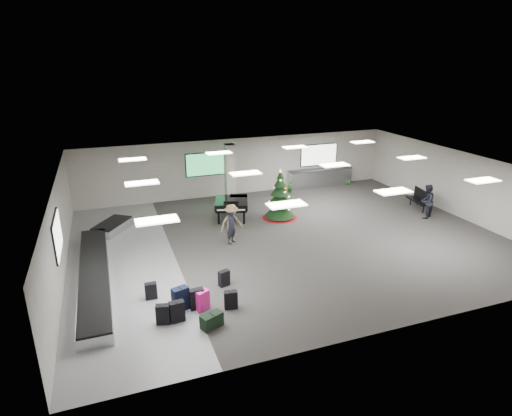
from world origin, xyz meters
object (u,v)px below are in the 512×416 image
object	(u,v)px
traveler_b	(232,223)
grand_piano	(231,203)
baggage_carousel	(99,264)
traveler_a	(232,226)
bench	(419,198)
potted_plant_left	(290,186)
service_counter	(320,178)
potted_plant_right	(347,178)
traveler_bench	(427,201)
christmas_tree	(280,201)
pink_suitcase	(203,300)

from	to	relation	value
traveler_b	grand_piano	bearing A→B (deg)	61.00
baggage_carousel	traveler_b	world-z (taller)	traveler_b
traveler_a	grand_piano	bearing A→B (deg)	33.30
baggage_carousel	bench	xyz separation A→B (m)	(15.79, 1.41, 0.35)
grand_piano	traveler_b	bearing A→B (deg)	-88.63
potted_plant_left	service_counter	bearing A→B (deg)	13.25
bench	potted_plant_right	xyz separation A→B (m)	(-1.16, 5.17, -0.15)
bench	baggage_carousel	bearing A→B (deg)	-164.02
traveler_bench	potted_plant_left	size ratio (longest dim) A/B	2.07
christmas_tree	traveler_a	xyz separation A→B (m)	(-3.10, -2.10, -0.08)
christmas_tree	traveler_bench	world-z (taller)	christmas_tree
baggage_carousel	traveler_a	xyz separation A→B (m)	(5.36, 0.56, 0.55)
traveler_a	potted_plant_right	world-z (taller)	traveler_a
grand_piano	traveler_bench	xyz separation A→B (m)	(8.99, -3.07, 0.04)
service_counter	grand_piano	bearing A→B (deg)	-152.51
service_counter	traveler_bench	world-z (taller)	traveler_bench
traveler_a	potted_plant_left	xyz separation A→B (m)	(5.23, 5.65, -0.36)
christmas_tree	traveler_b	size ratio (longest dim) A/B	1.48
service_counter	pink_suitcase	size ratio (longest dim) A/B	6.13
traveler_b	potted_plant_right	bearing A→B (deg)	20.31
traveler_a	potted_plant_left	world-z (taller)	traveler_a
baggage_carousel	traveler_a	bearing A→B (deg)	5.94
baggage_carousel	grand_piano	distance (m)	7.01
baggage_carousel	bench	size ratio (longest dim) A/B	5.86
bench	grand_piano	bearing A→B (deg)	179.96
grand_piano	service_counter	bearing A→B (deg)	45.62
potted_plant_left	potted_plant_right	size ratio (longest dim) A/B	0.97
traveler_a	traveler_bench	world-z (taller)	traveler_bench
pink_suitcase	traveler_b	bearing A→B (deg)	35.85
traveler_a	traveler_b	world-z (taller)	traveler_b
christmas_tree	traveler_bench	size ratio (longest dim) A/B	1.47
pink_suitcase	traveler_a	bearing A→B (deg)	35.60
baggage_carousel	traveler_b	size ratio (longest dim) A/B	5.79
pink_suitcase	potted_plant_right	world-z (taller)	potted_plant_right
grand_piano	traveler_bench	size ratio (longest dim) A/B	1.39
pink_suitcase	christmas_tree	world-z (taller)	christmas_tree
baggage_carousel	bench	bearing A→B (deg)	5.12
pink_suitcase	potted_plant_right	bearing A→B (deg)	15.12
grand_piano	traveler_a	xyz separation A→B (m)	(-0.82, -2.71, -0.04)
service_counter	traveler_a	world-z (taller)	traveler_a
service_counter	grand_piano	size ratio (longest dim) A/B	1.73
grand_piano	bench	bearing A→B (deg)	7.23
potted_plant_right	pink_suitcase	bearing A→B (deg)	-137.70
service_counter	bench	bearing A→B (deg)	-60.98
potted_plant_left	baggage_carousel	bearing A→B (deg)	-149.64
traveler_b	potted_plant_right	size ratio (longest dim) A/B	1.99
traveler_a	bench	bearing A→B (deg)	-35.17
christmas_tree	traveler_bench	distance (m)	7.15
service_counter	pink_suitcase	world-z (taller)	service_counter
pink_suitcase	grand_piano	world-z (taller)	grand_piano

